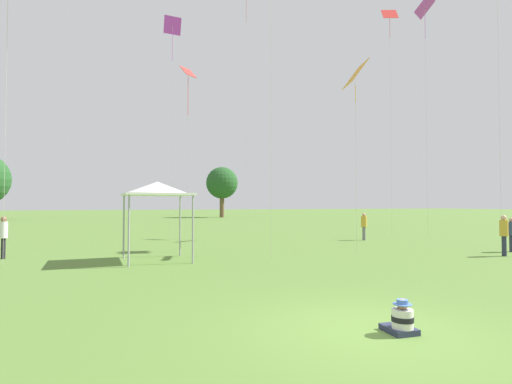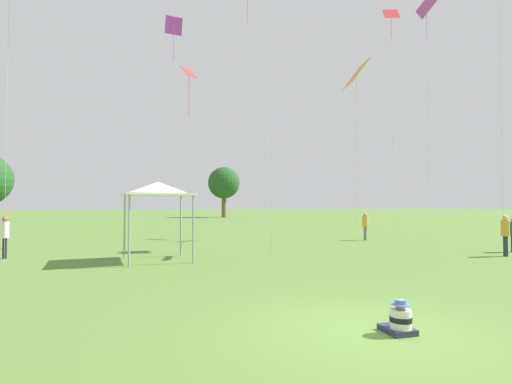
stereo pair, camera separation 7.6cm
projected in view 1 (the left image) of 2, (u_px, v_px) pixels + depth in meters
The scene contains 14 objects.
ground_plane at pixel (369, 331), 6.89m from camera, with size 300.00×300.00×0.00m, color #567A33.
seated_toddler at pixel (402, 320), 6.77m from camera, with size 0.47×0.57×0.59m.
person_standing_1 at pixel (4, 233), 16.00m from camera, with size 0.42×0.42×1.70m.
person_standing_2 at pixel (504, 231), 16.83m from camera, with size 0.38×0.38×1.73m.
person_standing_3 at pixel (512, 232), 18.33m from camera, with size 0.52×0.52×1.56m.
person_standing_4 at pixel (364, 224), 24.26m from camera, with size 0.50×0.50×1.65m.
canopy_tent at pixel (157, 189), 15.45m from camera, with size 2.66×2.66×3.07m.
kite_0 at pixel (355, 77), 18.05m from camera, with size 1.12×1.51×8.63m.
kite_2 at pixel (390, 22), 28.26m from camera, with size 1.22×0.97×16.13m.
kite_4 at pixel (425, 12), 27.18m from camera, with size 1.75×1.61×16.20m.
kite_5 at pixel (246, 3), 31.48m from camera, with size 1.09×0.39×19.48m.
kite_6 at pixel (172, 33), 24.46m from camera, with size 1.07×0.40×13.67m.
kite_8 at pixel (188, 80), 21.39m from camera, with size 0.96×0.92×9.58m.
distant_tree_0 at pixel (222, 183), 65.87m from camera, with size 5.23×5.23×8.33m.
Camera 1 is at (-4.16, -5.92, 2.20)m, focal length 28.00 mm.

